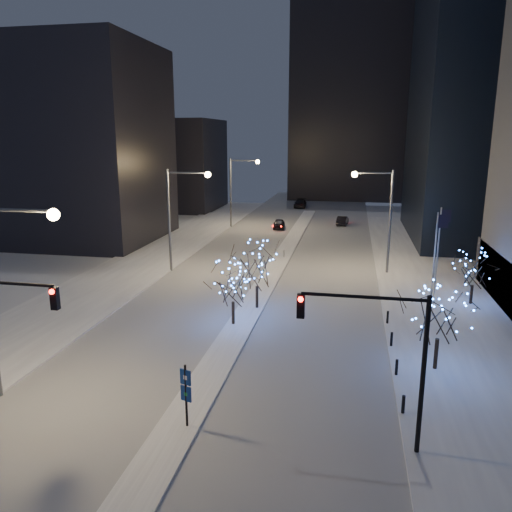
% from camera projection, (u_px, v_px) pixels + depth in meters
% --- Properties ---
extents(ground, '(160.00, 160.00, 0.00)m').
position_uv_depth(ground, '(171.00, 440.00, 21.96)').
color(ground, silver).
rests_on(ground, ground).
extents(road, '(20.00, 130.00, 0.02)m').
position_uv_depth(road, '(282.00, 257.00, 55.37)').
color(road, '#9EA2AC').
rests_on(road, ground).
extents(median, '(2.00, 80.00, 0.15)m').
position_uv_depth(median, '(275.00, 268.00, 50.58)').
color(median, white).
rests_on(median, ground).
extents(east_sidewalk, '(10.00, 90.00, 0.15)m').
position_uv_depth(east_sidewalk, '(448.00, 310.00, 38.26)').
color(east_sidewalk, white).
rests_on(east_sidewalk, ground).
extents(west_sidewalk, '(8.00, 90.00, 0.15)m').
position_uv_depth(west_sidewalk, '(100.00, 288.00, 43.62)').
color(west_sidewalk, white).
rests_on(west_sidewalk, ground).
extents(filler_west_near, '(22.00, 18.00, 24.00)m').
position_uv_depth(filler_west_near, '(68.00, 145.00, 62.51)').
color(filler_west_near, black).
rests_on(filler_west_near, ground).
extents(filler_west_far, '(18.00, 16.00, 16.00)m').
position_uv_depth(filler_west_far, '(169.00, 165.00, 91.72)').
color(filler_west_far, black).
rests_on(filler_west_far, ground).
extents(horizon_block, '(24.00, 14.00, 42.00)m').
position_uv_depth(horizon_block, '(350.00, 97.00, 103.77)').
color(horizon_block, black).
rests_on(horizon_block, ground).
extents(street_lamp_w_near, '(4.40, 0.56, 10.00)m').
position_uv_depth(street_lamp_w_near, '(4.00, 276.00, 24.00)').
color(street_lamp_w_near, '#595E66').
rests_on(street_lamp_w_near, ground).
extents(street_lamp_w_mid, '(4.40, 0.56, 10.00)m').
position_uv_depth(street_lamp_w_mid, '(179.00, 206.00, 47.87)').
color(street_lamp_w_mid, '#595E66').
rests_on(street_lamp_w_mid, ground).
extents(street_lamp_w_far, '(4.40, 0.56, 10.00)m').
position_uv_depth(street_lamp_w_far, '(238.00, 183.00, 71.73)').
color(street_lamp_w_far, '#595E66').
rests_on(street_lamp_w_far, ground).
extents(street_lamp_east, '(3.90, 0.56, 10.00)m').
position_uv_depth(street_lamp_east, '(381.00, 208.00, 47.23)').
color(street_lamp_east, '#595E66').
rests_on(street_lamp_east, ground).
extents(traffic_signal_east, '(5.26, 0.43, 7.00)m').
position_uv_depth(traffic_signal_east, '(385.00, 346.00, 20.14)').
color(traffic_signal_east, black).
rests_on(traffic_signal_east, ground).
extents(flagpoles, '(1.35, 2.60, 8.00)m').
position_uv_depth(flagpoles, '(437.00, 257.00, 34.83)').
color(flagpoles, silver).
rests_on(flagpoles, east_sidewalk).
extents(bollards, '(0.16, 12.16, 0.90)m').
position_uv_depth(bollards, '(394.00, 352.00, 29.48)').
color(bollards, black).
rests_on(bollards, east_sidewalk).
extents(car_near, '(1.97, 4.12, 1.36)m').
position_uv_depth(car_near, '(279.00, 224.00, 72.23)').
color(car_near, black).
rests_on(car_near, ground).
extents(car_mid, '(1.87, 4.20, 1.34)m').
position_uv_depth(car_mid, '(343.00, 221.00, 75.24)').
color(car_mid, black).
rests_on(car_mid, ground).
extents(car_far, '(2.25, 5.30, 1.52)m').
position_uv_depth(car_far, '(300.00, 203.00, 93.77)').
color(car_far, black).
rests_on(car_far, ground).
extents(holiday_tree_median_near, '(4.35, 4.35, 4.45)m').
position_uv_depth(holiday_tree_median_near, '(233.00, 284.00, 34.55)').
color(holiday_tree_median_near, black).
rests_on(holiday_tree_median_near, median).
extents(holiday_tree_median_far, '(4.47, 4.47, 5.15)m').
position_uv_depth(holiday_tree_median_far, '(257.00, 267.00, 37.80)').
color(holiday_tree_median_far, black).
rests_on(holiday_tree_median_far, median).
extents(holiday_tree_plaza_near, '(5.25, 5.25, 5.08)m').
position_uv_depth(holiday_tree_plaza_near, '(440.00, 314.00, 27.67)').
color(holiday_tree_plaza_near, black).
rests_on(holiday_tree_plaza_near, east_sidewalk).
extents(holiday_tree_plaza_far, '(4.35, 4.35, 4.31)m').
position_uv_depth(holiday_tree_plaza_far, '(474.00, 270.00, 38.82)').
color(holiday_tree_plaza_far, black).
rests_on(holiday_tree_plaza_far, east_sidewalk).
extents(wayfinding_sign, '(0.55, 0.26, 3.16)m').
position_uv_depth(wayfinding_sign, '(186.00, 390.00, 22.38)').
color(wayfinding_sign, black).
rests_on(wayfinding_sign, ground).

